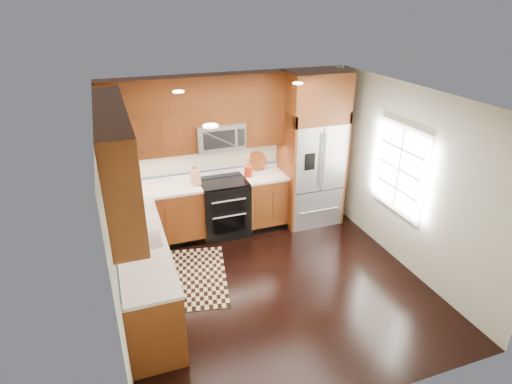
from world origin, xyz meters
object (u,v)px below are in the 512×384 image
object	(u,v)px
knife_block	(195,177)
rug	(195,277)
utensil_crock	(248,169)
refrigerator	(312,150)
range	(224,207)

from	to	relation	value
knife_block	rug	bearing A→B (deg)	-105.90
utensil_crock	rug	bearing A→B (deg)	-136.56
refrigerator	knife_block	xyz separation A→B (m)	(-1.99, 0.06, -0.24)
rug	utensil_crock	bearing A→B (deg)	54.10
rug	knife_block	bearing A→B (deg)	84.76
rug	utensil_crock	world-z (taller)	utensil_crock
refrigerator	rug	world-z (taller)	refrigerator
refrigerator	knife_block	distance (m)	2.01
range	refrigerator	bearing A→B (deg)	-1.40
range	utensil_crock	size ratio (longest dim) A/B	2.46
refrigerator	utensil_crock	size ratio (longest dim) A/B	6.77
knife_block	utensil_crock	xyz separation A→B (m)	(0.89, 0.03, 0.01)
refrigerator	range	bearing A→B (deg)	178.60
range	refrigerator	xyz separation A→B (m)	(1.55, -0.04, 0.83)
utensil_crock	knife_block	bearing A→B (deg)	-178.33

